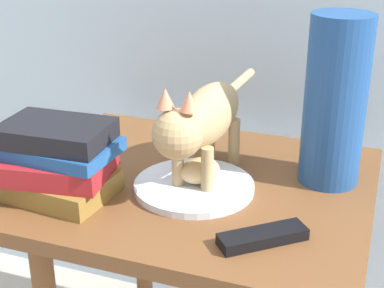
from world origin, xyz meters
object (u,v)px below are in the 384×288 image
plate (194,186)px  bread_roll (200,171)px  side_table (192,223)px  tv_remote (263,237)px  cat (203,119)px  book_stack (56,161)px  green_vase (335,101)px

plate → bread_roll: (0.01, 0.01, 0.03)m
side_table → tv_remote: tv_remote is taller
side_table → tv_remote: bearing=-42.7°
plate → cat: bearing=84.1°
cat → book_stack: (-0.24, -0.15, -0.06)m
plate → book_stack: book_stack is taller
book_stack → green_vase: 0.54m
bread_roll → green_vase: 0.29m
plate → green_vase: 0.32m
bread_roll → tv_remote: 0.22m
bread_roll → cat: size_ratio=0.17×
tv_remote → plate: bearing=101.1°
plate → cat: 0.13m
plate → green_vase: (0.24, 0.13, 0.16)m
cat → tv_remote: cat is taller
side_table → tv_remote: (0.19, -0.17, 0.11)m
side_table → cat: (0.02, 0.01, 0.23)m
book_stack → green_vase: size_ratio=0.68×
green_vase → cat: bearing=-158.6°
plate → bread_roll: size_ratio=2.93×
side_table → plate: plate is taller
book_stack → green_vase: green_vase is taller
plate → book_stack: bearing=-156.0°
book_stack → tv_remote: size_ratio=1.51×
cat → book_stack: 0.29m
cat → tv_remote: 0.27m
bread_roll → cat: bearing=99.6°
cat → green_vase: 0.25m
green_vase → tv_remote: (-0.07, -0.27, -0.16)m
plate → cat: size_ratio=0.49×
side_table → book_stack: book_stack is taller
book_stack → tv_remote: 0.41m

